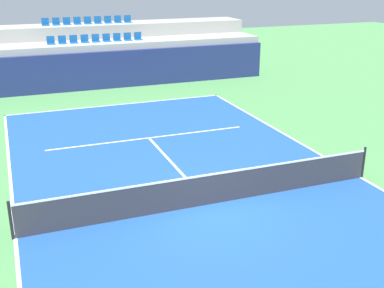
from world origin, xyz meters
The scene contains 13 objects.
ground_plane centered at (0.00, 0.00, 0.00)m, with size 80.00×80.00×0.00m, color #4C8C4C.
court_surface centered at (0.00, 0.00, 0.01)m, with size 11.00×24.00×0.01m, color #1E4C99.
baseline_far centered at (0.00, 11.95, 0.01)m, with size 11.00×0.10×0.00m, color white.
sideline_left centered at (-5.45, 0.00, 0.01)m, with size 0.10×24.00×0.00m, color white.
sideline_right centered at (5.45, 0.00, 0.01)m, with size 0.10×24.00×0.00m, color white.
service_line_far centered at (0.00, 6.40, 0.01)m, with size 8.26×0.10×0.00m, color white.
centre_service_line centered at (0.00, 3.20, 0.01)m, with size 0.10×6.40×0.00m, color white.
back_wall centered at (0.00, 15.75, 1.06)m, with size 20.13×0.30×2.12m, color navy.
stands_tier_lower centered at (0.00, 17.10, 1.25)m, with size 20.13×2.40×2.49m, color #9E9E99.
stands_tier_upper centered at (0.00, 19.50, 1.64)m, with size 20.13×2.40×3.28m, color #9E9E99.
seating_row_lower centered at (0.00, 17.19, 2.62)m, with size 5.55×0.44×0.44m.
seating_row_upper centered at (0.00, 19.59, 3.41)m, with size 5.55×0.44×0.44m.
tennis_net centered at (0.00, 0.00, 0.51)m, with size 11.08×0.08×1.07m.
Camera 1 is at (-5.16, -11.96, 6.59)m, focal length 45.89 mm.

